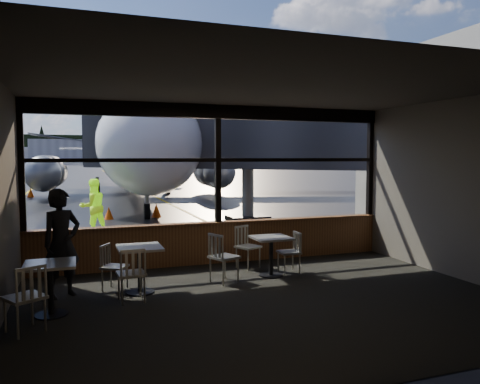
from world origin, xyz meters
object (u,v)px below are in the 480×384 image
cafe_table_near (271,257)px  cafe_table_mid (140,270)px  chair_near_e (289,253)px  chair_left_s (25,298)px  airliner (132,111)px  chair_near_n (248,247)px  chair_mid_w (115,267)px  chair_mid_s (131,274)px  cone_extra (109,213)px  chair_near_w (224,258)px  ground_crew (93,207)px  cone_nose (156,210)px  jet_bridge (270,161)px  passenger (62,243)px  cafe_table_left (51,289)px  cone_wing (30,192)px

cafe_table_near → cafe_table_mid: bearing=-173.3°
chair_near_e → chair_left_s: (-4.74, -1.75, 0.05)m
airliner → cafe_table_mid: airliner is taller
chair_near_n → chair_mid_w: (-2.81, -0.75, -0.04)m
chair_near_n → chair_mid_s: (-2.61, -1.54, 0.01)m
cone_extra → chair_near_w: bearing=-81.9°
ground_crew → cone_nose: (2.49, 3.43, -0.58)m
jet_bridge → cafe_table_near: bearing=-112.9°
passenger → cone_nose: bearing=41.7°
chair_mid_s → chair_mid_w: bearing=101.2°
chair_near_w → ground_crew: (-2.11, 6.62, 0.37)m
jet_bridge → cafe_table_left: bearing=-130.9°
cone_nose → ground_crew: bearing=-125.9°
chair_left_s → passenger: size_ratio=0.52×
cafe_table_left → ground_crew: ground_crew is taller
jet_bridge → chair_mid_w: size_ratio=12.35×
cone_nose → jet_bridge: bearing=-39.3°
chair_near_w → ground_crew: ground_crew is taller
chair_near_w → cone_nose: size_ratio=1.77×
chair_mid_w → ground_crew: ground_crew is taller
chair_mid_w → cone_nose: (2.36, 9.89, -0.14)m
cafe_table_left → chair_mid_s: chair_mid_s is taller
chair_near_e → chair_near_n: (-0.63, 0.68, 0.03)m
chair_near_e → passenger: passenger is taller
jet_bridge → chair_near_e: jet_bridge is taller
cone_extra → ground_crew: bearing=-101.2°
jet_bridge → cafe_table_left: 10.78m
passenger → cone_nose: (3.22, 10.00, -0.65)m
jet_bridge → cafe_table_left: (-6.96, -8.02, -1.83)m
cafe_table_near → passenger: (-3.87, -0.10, 0.53)m
chair_mid_w → chair_left_s: bearing=-6.2°
ground_crew → cone_wing: (-3.00, 15.13, -0.58)m
chair_mid_w → ground_crew: 6.47m
chair_mid_s → cone_wing: (-3.33, 22.37, -0.18)m
cafe_table_mid → chair_near_n: bearing=24.1°
airliner → chair_left_s: 23.33m
cafe_table_mid → ground_crew: bearing=94.4°
airliner → cafe_table_mid: 21.80m
jet_bridge → cone_wing: bearing=121.8°
cafe_table_near → cone_wing: 22.46m
chair_mid_s → cone_wing: size_ratio=1.67×
airliner → cafe_table_near: (0.23, -20.83, -4.79)m
jet_bridge → chair_mid_s: size_ratio=11.10×
cafe_table_mid → jet_bridge: bearing=52.6°
cone_wing → passenger: bearing=-84.0°
chair_near_e → chair_near_w: chair_near_w is taller
chair_left_s → cone_wing: chair_left_s is taller
ground_crew → passenger: bearing=62.3°
cafe_table_left → chair_near_n: size_ratio=0.88×
cone_extra → cone_wing: bearing=107.5°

